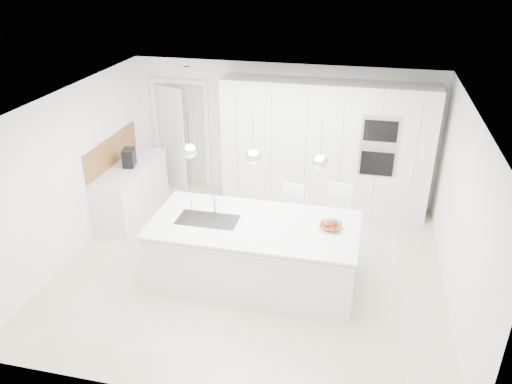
% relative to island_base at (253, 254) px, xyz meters
% --- Properties ---
extents(floor, '(5.50, 5.50, 0.00)m').
position_rel_island_base_xyz_m(floor, '(-0.10, 0.30, -0.43)').
color(floor, beige).
rests_on(floor, ground).
extents(wall_back, '(5.50, 0.00, 5.50)m').
position_rel_island_base_xyz_m(wall_back, '(-0.10, 2.80, 0.82)').
color(wall_back, white).
rests_on(wall_back, ground).
extents(wall_left, '(0.00, 5.00, 5.00)m').
position_rel_island_base_xyz_m(wall_left, '(-2.85, 0.30, 0.82)').
color(wall_left, white).
rests_on(wall_left, ground).
extents(ceiling, '(5.50, 5.50, 0.00)m').
position_rel_island_base_xyz_m(ceiling, '(-0.10, 0.30, 2.07)').
color(ceiling, white).
rests_on(ceiling, wall_back).
extents(tall_cabinets, '(3.60, 0.60, 2.30)m').
position_rel_island_base_xyz_m(tall_cabinets, '(0.70, 2.50, 0.72)').
color(tall_cabinets, white).
rests_on(tall_cabinets, floor).
extents(oven_stack, '(0.62, 0.04, 1.05)m').
position_rel_island_base_xyz_m(oven_stack, '(1.60, 2.19, 0.92)').
color(oven_stack, '#A5A5A8').
rests_on(oven_stack, tall_cabinets).
extents(doorway_frame, '(1.11, 0.08, 2.13)m').
position_rel_island_base_xyz_m(doorway_frame, '(-2.05, 2.77, 0.59)').
color(doorway_frame, white).
rests_on(doorway_frame, floor).
extents(hallway_door, '(0.76, 0.38, 2.00)m').
position_rel_island_base_xyz_m(hallway_door, '(-2.30, 2.72, 0.57)').
color(hallway_door, white).
rests_on(hallway_door, floor).
extents(radiator, '(0.32, 0.04, 1.40)m').
position_rel_island_base_xyz_m(radiator, '(-1.73, 2.76, 0.42)').
color(radiator, white).
rests_on(radiator, floor).
extents(left_base_cabinets, '(0.60, 1.80, 0.86)m').
position_rel_island_base_xyz_m(left_base_cabinets, '(-2.55, 1.50, 0.00)').
color(left_base_cabinets, white).
rests_on(left_base_cabinets, floor).
extents(left_worktop, '(0.62, 1.82, 0.04)m').
position_rel_island_base_xyz_m(left_worktop, '(-2.55, 1.50, 0.45)').
color(left_worktop, white).
rests_on(left_worktop, left_base_cabinets).
extents(oak_backsplash, '(0.02, 1.80, 0.50)m').
position_rel_island_base_xyz_m(oak_backsplash, '(-2.84, 1.50, 0.72)').
color(oak_backsplash, '#966436').
rests_on(oak_backsplash, wall_left).
extents(island_base, '(2.80, 1.20, 0.86)m').
position_rel_island_base_xyz_m(island_base, '(0.00, 0.00, 0.00)').
color(island_base, white).
rests_on(island_base, floor).
extents(island_worktop, '(2.84, 1.40, 0.04)m').
position_rel_island_base_xyz_m(island_worktop, '(0.00, 0.05, 0.45)').
color(island_worktop, white).
rests_on(island_worktop, island_base).
extents(island_sink, '(0.84, 0.44, 0.18)m').
position_rel_island_base_xyz_m(island_sink, '(-0.65, -0.00, 0.39)').
color(island_sink, '#3F3F42').
rests_on(island_sink, island_worktop).
extents(island_tap, '(0.02, 0.02, 0.30)m').
position_rel_island_base_xyz_m(island_tap, '(-0.60, 0.20, 0.62)').
color(island_tap, white).
rests_on(island_tap, island_worktop).
extents(pendant_left, '(0.20, 0.20, 0.20)m').
position_rel_island_base_xyz_m(pendant_left, '(-0.85, -0.00, 1.47)').
color(pendant_left, white).
rests_on(pendant_left, ceiling).
extents(pendant_mid, '(0.20, 0.20, 0.20)m').
position_rel_island_base_xyz_m(pendant_mid, '(-0.00, -0.00, 1.47)').
color(pendant_mid, white).
rests_on(pendant_mid, ceiling).
extents(pendant_right, '(0.20, 0.20, 0.20)m').
position_rel_island_base_xyz_m(pendant_right, '(0.85, -0.00, 1.47)').
color(pendant_right, white).
rests_on(pendant_right, ceiling).
extents(fruit_bowl, '(0.34, 0.34, 0.07)m').
position_rel_island_base_xyz_m(fruit_bowl, '(1.03, 0.13, 0.51)').
color(fruit_bowl, '#966436').
rests_on(fruit_bowl, island_worktop).
extents(espresso_machine, '(0.24, 0.32, 0.31)m').
position_rel_island_base_xyz_m(espresso_machine, '(-2.53, 1.51, 0.62)').
color(espresso_machine, black).
rests_on(espresso_machine, left_worktop).
extents(bar_stool_left, '(0.49, 0.59, 1.12)m').
position_rel_island_base_xyz_m(bar_stool_left, '(0.40, 0.78, 0.13)').
color(bar_stool_left, white).
rests_on(bar_stool_left, floor).
extents(bar_stool_right, '(0.44, 0.58, 1.19)m').
position_rel_island_base_xyz_m(bar_stool_right, '(1.08, 0.80, 0.17)').
color(bar_stool_right, white).
rests_on(bar_stool_right, floor).
extents(apple_a, '(0.09, 0.09, 0.09)m').
position_rel_island_base_xyz_m(apple_a, '(0.99, 0.10, 0.54)').
color(apple_a, '#9E2311').
rests_on(apple_a, fruit_bowl).
extents(apple_b, '(0.09, 0.09, 0.09)m').
position_rel_island_base_xyz_m(apple_b, '(1.07, 0.15, 0.54)').
color(apple_b, '#9E2311').
rests_on(apple_b, fruit_bowl).
extents(apple_c, '(0.07, 0.07, 0.07)m').
position_rel_island_base_xyz_m(apple_c, '(0.99, 0.11, 0.54)').
color(apple_c, '#9E2311').
rests_on(apple_c, fruit_bowl).
extents(banana_bunch, '(0.23, 0.17, 0.21)m').
position_rel_island_base_xyz_m(banana_bunch, '(1.04, 0.14, 0.58)').
color(banana_bunch, yellow).
rests_on(banana_bunch, fruit_bowl).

